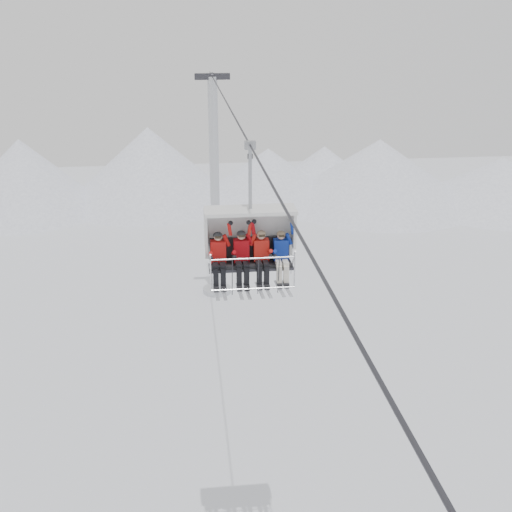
{
  "coord_description": "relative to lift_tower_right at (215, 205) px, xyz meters",
  "views": [
    {
      "loc": [
        -1.75,
        -15.48,
        16.53
      ],
      "look_at": [
        0.0,
        0.0,
        10.67
      ],
      "focal_mm": 45.0,
      "sensor_mm": 36.0,
      "label": 1
    }
  ],
  "objects": [
    {
      "name": "skier_center_right",
      "position": [
        0.3,
        -20.77,
        4.45
      ],
      "size": [
        0.43,
        1.69,
        1.68
      ],
      "color": "red",
      "rests_on": "chairlift_carrier"
    },
    {
      "name": "haul_cable",
      "position": [
        0.0,
        -22.0,
        7.52
      ],
      "size": [
        0.06,
        50.0,
        0.06
      ],
      "primitive_type": "cylinder",
      "rotation": [
        1.57,
        0.0,
        0.0
      ],
      "color": "#2E2E33",
      "rests_on": "lift_tower_left"
    },
    {
      "name": "lift_tower_right",
      "position": [
        0.0,
        0.0,
        0.0
      ],
      "size": [
        2.0,
        1.8,
        13.48
      ],
      "color": "#B5B8BD",
      "rests_on": "ground"
    },
    {
      "name": "skier_far_right",
      "position": [
        0.85,
        -20.77,
        4.43
      ],
      "size": [
        0.41,
        1.69,
        1.64
      ],
      "color": "#102B99",
      "rests_on": "chairlift_carrier"
    },
    {
      "name": "skier_center_left",
      "position": [
        -0.26,
        -20.77,
        4.46
      ],
      "size": [
        0.43,
        1.69,
        1.71
      ],
      "color": "#A1060D",
      "rests_on": "chairlift_carrier"
    },
    {
      "name": "ridgeline",
      "position": [
        -1.58,
        20.05,
        -2.94
      ],
      "size": [
        72.0,
        21.0,
        7.0
      ],
      "color": "white",
      "rests_on": "ground"
    },
    {
      "name": "chairlift_carrier",
      "position": [
        0.0,
        -20.46,
        4.93
      ],
      "size": [
        2.53,
        1.17,
        3.98
      ],
      "color": "black",
      "rests_on": "haul_cable"
    },
    {
      "name": "skier_far_left",
      "position": [
        -0.91,
        -20.77,
        4.45
      ],
      "size": [
        0.43,
        1.69,
        1.69
      ],
      "color": "red",
      "rests_on": "chairlift_carrier"
    }
  ]
}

